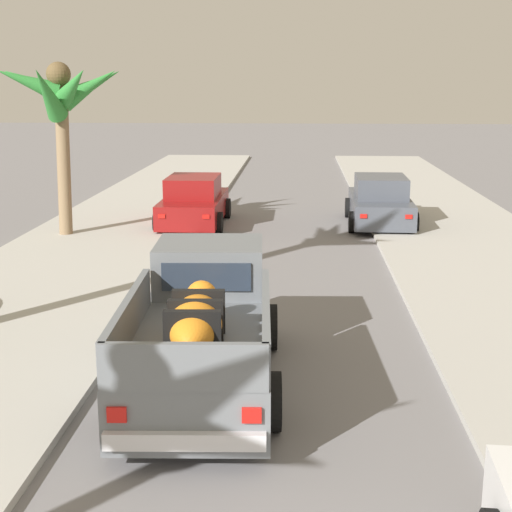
# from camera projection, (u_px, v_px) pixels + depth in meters

# --- Properties ---
(sidewalk_left) EXTENTS (4.88, 60.00, 0.12)m
(sidewalk_left) POSITION_uv_depth(u_px,v_px,m) (33.00, 298.00, 15.02)
(sidewalk_left) COLOR #B2AFA8
(sidewalk_left) RESTS_ON ground
(curb_left) EXTENTS (0.16, 60.00, 0.10)m
(curb_left) POSITION_uv_depth(u_px,v_px,m) (84.00, 299.00, 14.96)
(curb_left) COLOR silver
(curb_left) RESTS_ON ground
(curb_right) EXTENTS (0.16, 60.00, 0.10)m
(curb_right) POSITION_uv_depth(u_px,v_px,m) (478.00, 306.00, 14.52)
(curb_right) COLOR silver
(curb_right) RESTS_ON ground
(pickup_truck) EXTENTS (2.40, 5.29, 1.80)m
(pickup_truck) POSITION_uv_depth(u_px,v_px,m) (203.00, 329.00, 10.80)
(pickup_truck) COLOR slate
(pickup_truck) RESTS_ON ground
(car_right_near) EXTENTS (2.09, 4.29, 1.54)m
(car_right_near) POSITION_uv_depth(u_px,v_px,m) (380.00, 202.00, 22.86)
(car_right_near) COLOR #474C56
(car_right_near) RESTS_ON ground
(car_left_mid) EXTENTS (2.03, 4.26, 1.54)m
(car_left_mid) POSITION_uv_depth(u_px,v_px,m) (194.00, 202.00, 22.86)
(car_left_mid) COLOR maroon
(car_left_mid) RESTS_ON ground
(palm_tree_left_mid) EXTENTS (3.59, 3.65, 4.93)m
(palm_tree_left_mid) POSITION_uv_depth(u_px,v_px,m) (60.00, 95.00, 20.42)
(palm_tree_left_mid) COLOR #846B4C
(palm_tree_left_mid) RESTS_ON ground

